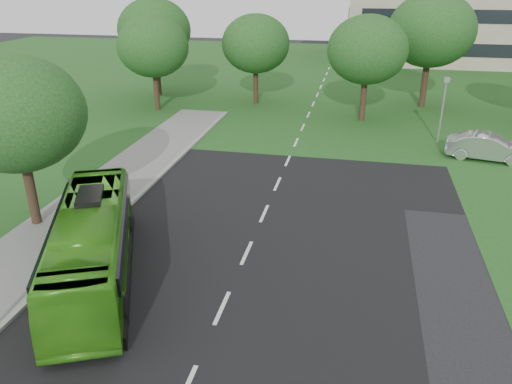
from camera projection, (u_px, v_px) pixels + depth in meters
ground at (235, 278)px, 19.93m from camera, size 160.00×160.00×0.00m
street_surfaces at (299, 124)px, 40.40m from camera, size 120.00×120.00×0.15m
tree_park_a at (153, 47)px, 42.66m from camera, size 6.11×6.11×8.12m
tree_park_b at (256, 44)px, 45.00m from camera, size 6.15×6.15×8.06m
tree_park_c at (367, 50)px, 39.29m from camera, size 6.35×6.35×8.43m
tree_park_d at (431, 30)px, 43.34m from camera, size 7.51×7.51×9.94m
tree_park_f at (154, 30)px, 47.63m from camera, size 6.95×6.95×9.28m
tree_side_near at (16, 114)px, 21.99m from camera, size 6.10×6.10×8.10m
bus at (92, 244)px, 19.50m from camera, size 6.51×10.77×2.97m
sedan at (488, 147)px, 32.43m from camera, size 5.45×2.73×1.72m
camera_pole at (444, 101)px, 34.76m from camera, size 0.47×0.44×4.71m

